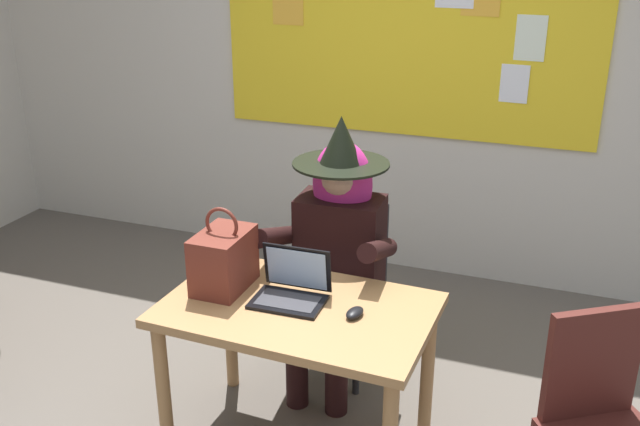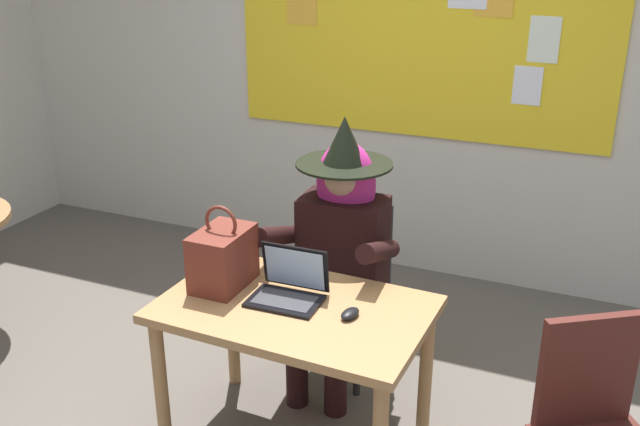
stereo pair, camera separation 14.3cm
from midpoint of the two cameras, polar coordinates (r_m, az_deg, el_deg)
The scene contains 7 objects.
wall_back_bulletin at distance 4.64m, azimuth 8.75°, elevation 11.50°, with size 6.29×2.20×2.74m.
desk_main at distance 3.08m, azimuth -0.70°, elevation -9.08°, with size 1.15×0.74×0.71m.
chair_at_desk at distance 3.72m, azimuth 3.34°, elevation -5.24°, with size 0.44×0.44×0.90m.
person_costumed at distance 3.50m, azimuth 2.71°, elevation -2.03°, with size 0.61×0.71×1.37m.
laptop at distance 3.06m, azimuth -1.16°, elevation -6.01°, with size 0.31×0.25×0.22m.
computer_mouse at distance 2.93m, azimuth 3.83°, elevation -8.04°, with size 0.06×0.10×0.03m, color black.
handbag at distance 3.15m, azimuth -6.49°, elevation -3.57°, with size 0.20×0.30×0.38m.
Camera 2 is at (1.21, -2.28, 2.18)m, focal length 40.04 mm.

